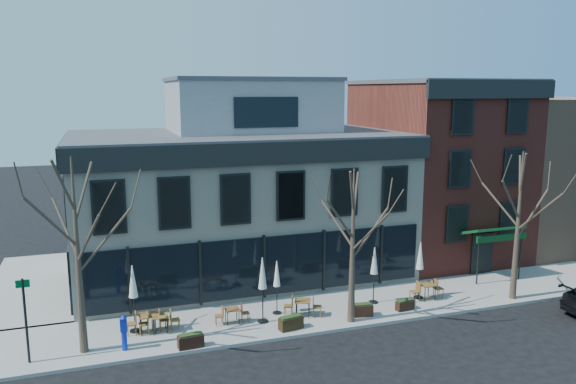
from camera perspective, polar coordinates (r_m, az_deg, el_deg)
name	(u,v)px	position (r m, az deg, el deg)	size (l,w,h in m)	color
ground	(264,302)	(28.92, -2.45, -11.10)	(120.00, 120.00, 0.00)	black
sidewalk_front	(340,308)	(28.05, 5.34, -11.66)	(33.50, 4.70, 0.15)	gray
sidewalk_side	(34,286)	(33.76, -24.41, -8.72)	(4.50, 12.00, 0.15)	gray
corner_building	(240,193)	(32.37, -4.90, -0.09)	(18.39, 10.39, 11.10)	beige
red_brick_building	(436,168)	(37.34, 14.76, 2.42)	(8.20, 11.78, 11.18)	maroon
bg_building	(547,168)	(44.43, 24.84, 2.19)	(12.00, 12.00, 10.00)	#8C664C
tree_corner	(78,254)	(23.54, -20.56, -5.90)	(3.93, 3.98, 7.92)	#382B21
tree_mid	(353,244)	(25.25, 6.60, -5.28)	(3.50, 3.55, 7.04)	#382B21
tree_right	(518,224)	(30.07, 22.35, -3.02)	(3.72, 3.77, 7.48)	#382B21
sign_pole	(25,316)	(24.11, -25.12, -11.30)	(0.50, 0.10, 3.40)	black
call_box	(124,331)	(24.28, -16.33, -13.44)	(0.30, 0.30, 1.50)	#0D2AB3
cafe_set_0	(148,321)	(25.77, -14.06, -12.61)	(1.86, 0.75, 0.98)	brown
cafe_set_1	(159,321)	(25.66, -12.93, -12.69)	(1.80, 0.73, 0.95)	brown
cafe_set_2	(232,314)	(26.06, -5.69, -12.23)	(1.62, 0.67, 0.85)	brown
cafe_set_3	(303,306)	(26.69, 1.51, -11.49)	(1.83, 1.11, 0.95)	brown
cafe_set_5	(427,290)	(29.51, 13.92, -9.60)	(1.86, 0.76, 0.98)	brown
umbrella_0	(133,285)	(25.39, -15.47, -9.11)	(0.48, 0.48, 3.01)	black
umbrella_1	(263,277)	(25.48, -2.60, -8.60)	(0.49, 0.49, 3.04)	black
umbrella_2	(277,277)	(26.50, -1.14, -8.58)	(0.41, 0.41, 2.58)	black
umbrella_3	(374,264)	(28.04, 8.76, -7.21)	(0.46, 0.46, 2.86)	black
umbrella_4	(420,259)	(29.10, 13.27, -6.63)	(0.47, 0.47, 2.92)	black
planter_0	(191,341)	(24.11, -9.86, -14.65)	(1.08, 0.51, 0.58)	black
planter_1	(291,322)	(25.41, 0.30, -13.12)	(1.14, 0.64, 0.60)	black
planter_2	(361,310)	(26.96, 7.43, -11.78)	(1.12, 0.57, 0.60)	#331A11
planter_3	(405,305)	(28.02, 11.78, -11.15)	(0.94, 0.48, 0.50)	black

